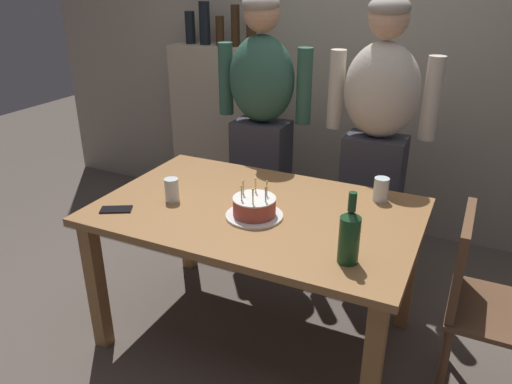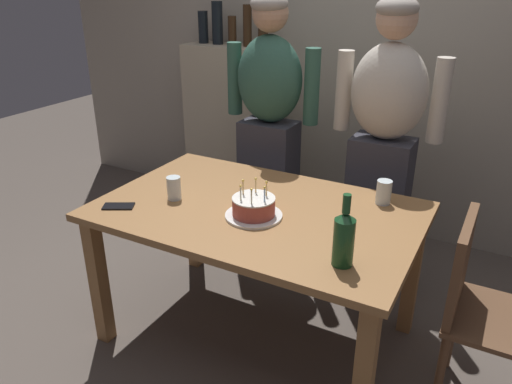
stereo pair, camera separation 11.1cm
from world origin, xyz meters
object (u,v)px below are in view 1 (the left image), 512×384
Objects in this scene: water_glass_near at (172,190)px; water_glass_far at (381,189)px; dining_chair at (480,296)px; birthday_cake at (254,208)px; wine_bottle at (349,235)px; person_man_bearded at (261,129)px; cell_phone at (116,209)px; person_woman_cardigan at (376,144)px.

water_glass_far reaches higher than water_glass_near.
water_glass_near is 1.46m from dining_chair.
water_glass_far is at bearing 41.56° from birthday_cake.
wine_bottle is 0.18× the size of person_man_bearded.
wine_bottle is at bearing -27.36° from cell_phone.
dining_chair is at bearing 7.98° from birthday_cake.
person_woman_cardigan reaches higher than water_glass_near.
person_man_bearded reaches higher than birthday_cake.
birthday_cake is at bearing 158.75° from wine_bottle.
cell_phone is (-1.10, -0.03, -0.11)m from wine_bottle.
wine_bottle is 0.69m from dining_chair.
cell_phone is at bearing -160.48° from birthday_cake.
dining_chair is (1.42, 0.15, -0.28)m from water_glass_near.
water_glass_near is 0.07× the size of person_man_bearded.
person_man_bearded is (-0.85, 0.45, 0.07)m from water_glass_far.
wine_bottle is at bearing 123.49° from dining_chair.
cell_phone is at bearing -149.58° from water_glass_far.
person_woman_cardigan is (-0.13, 0.45, 0.07)m from water_glass_far.
person_woman_cardigan is at bearing -180.00° from person_man_bearded.
wine_bottle is 1.11m from cell_phone.
water_glass_far is 0.47m from person_woman_cardigan.
person_woman_cardigan reaches higher than cell_phone.
wine_bottle is 1.37m from person_man_bearded.
person_woman_cardigan is at bearing 48.62° from water_glass_near.
wine_bottle is at bearing -10.74° from water_glass_near.
water_glass_far is at bearing 106.70° from person_woman_cardigan.
water_glass_near is at bearing 85.64° from person_man_bearded.
water_glass_near is 0.28m from cell_phone.
person_man_bearded is 1.58m from dining_chair.
water_glass_far is (0.48, 0.42, 0.01)m from birthday_cake.
dining_chair is at bearing 6.12° from water_glass_near.
birthday_cake is 0.64m from water_glass_far.
cell_phone is 1.13m from person_man_bearded.
person_woman_cardigan is 1.90× the size of dining_chair.
wine_bottle is (0.01, -0.61, 0.06)m from water_glass_far.
water_glass_near is (-0.44, -0.01, 0.01)m from birthday_cake.
person_woman_cardigan is (0.78, 0.89, 0.08)m from water_glass_near.
birthday_cake is 0.94m from person_woman_cardigan.
person_woman_cardigan is (0.96, 1.09, 0.13)m from cell_phone.
dining_chair is (0.51, -0.29, -0.28)m from water_glass_far.
dining_chair is at bearing 33.49° from wine_bottle.
birthday_cake is 0.90× the size of wine_bottle.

